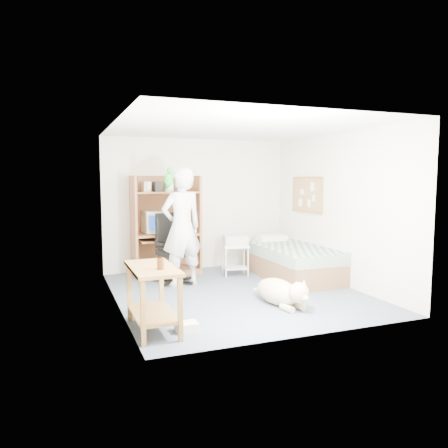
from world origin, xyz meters
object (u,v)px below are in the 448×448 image
object	(u,v)px
computer_hutch	(165,229)
person	(182,228)
side_desk	(153,289)
office_chair	(174,258)
dog	(281,292)
printer_cart	(235,255)
bed	(291,261)

from	to	relation	value
computer_hutch	person	world-z (taller)	person
side_desk	office_chair	distance (m)	2.38
dog	printer_cart	world-z (taller)	printer_cart
bed	dog	world-z (taller)	bed
computer_hutch	bed	size ratio (longest dim) A/B	0.89
computer_hutch	office_chair	xyz separation A→B (m)	(-0.03, -0.70, -0.41)
computer_hutch	printer_cart	world-z (taller)	computer_hutch
bed	office_chair	bearing A→B (deg)	168.33
office_chair	person	size ratio (longest dim) A/B	0.60
person	printer_cart	size ratio (longest dim) A/B	3.49
dog	printer_cart	xyz separation A→B (m)	(0.14, 1.99, 0.17)
dog	person	bearing A→B (deg)	111.40
side_desk	person	world-z (taller)	person
bed	person	distance (m)	2.08
computer_hutch	printer_cart	distance (m)	1.37
side_desk	bed	bearing A→B (deg)	32.50
office_chair	dog	world-z (taller)	office_chair
dog	printer_cart	size ratio (longest dim) A/B	2.13
printer_cart	office_chair	bearing A→B (deg)	-165.27
computer_hutch	side_desk	xyz separation A→B (m)	(-0.85, -2.94, -0.33)
side_desk	dog	bearing A→B (deg)	10.75
office_chair	side_desk	bearing A→B (deg)	-122.42
printer_cart	person	bearing A→B (deg)	-149.78
dog	bed	bearing A→B (deg)	45.47
computer_hutch	side_desk	size ratio (longest dim) A/B	1.80
office_chair	printer_cart	xyz separation A→B (m)	(1.17, 0.10, -0.05)
computer_hutch	dog	distance (m)	2.84
office_chair	dog	xyz separation A→B (m)	(1.03, -1.88, -0.22)
side_desk	dog	distance (m)	1.91
bed	printer_cart	xyz separation A→B (m)	(-0.86, 0.52, 0.08)
dog	printer_cart	distance (m)	2.00
person	printer_cart	bearing A→B (deg)	-171.93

